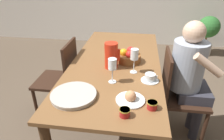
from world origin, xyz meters
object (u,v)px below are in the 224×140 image
at_px(wine_glass_water, 134,55).
at_px(fruit_bowl, 129,56).
at_px(serving_tray, 74,95).
at_px(jam_jar_red, 152,105).
at_px(chair_opposite, 61,78).
at_px(jam_jar_amber, 125,112).
at_px(chair_person_side, 177,93).
at_px(potted_plant, 208,32).
at_px(red_pitcher, 111,55).
at_px(bread_plate, 130,98).
at_px(person_seated, 190,73).
at_px(teacup_near_person, 150,78).
at_px(wine_glass_juice, 112,65).

bearing_deg(wine_glass_water, fruit_bowl, 104.57).
distance_m(serving_tray, jam_jar_red, 0.55).
height_order(chair_opposite, jam_jar_red, chair_opposite).
distance_m(jam_jar_amber, jam_jar_red, 0.20).
relative_size(chair_person_side, potted_plant, 1.20).
height_order(chair_person_side, red_pitcher, red_pitcher).
relative_size(red_pitcher, fruit_bowl, 1.03).
bearing_deg(fruit_bowl, jam_jar_amber, -88.07).
relative_size(fruit_bowl, potted_plant, 0.30).
xyz_separation_m(chair_person_side, serving_tray, (-0.84, -0.55, 0.28)).
height_order(wine_glass_water, bread_plate, wine_glass_water).
bearing_deg(potted_plant, person_seated, -109.74).
relative_size(chair_opposite, bread_plate, 4.44).
bearing_deg(wine_glass_water, chair_person_side, 15.56).
bearing_deg(bread_plate, red_pitcher, 112.88).
bearing_deg(person_seated, potted_plant, 160.26).
bearing_deg(person_seated, chair_opposite, -94.68).
relative_size(chair_person_side, jam_jar_red, 12.92).
height_order(person_seated, serving_tray, person_seated).
height_order(person_seated, jam_jar_amber, person_seated).
relative_size(wine_glass_water, jam_jar_amber, 3.11).
relative_size(chair_opposite, jam_jar_amber, 12.92).
bearing_deg(teacup_near_person, jam_jar_red, -89.37).
distance_m(chair_person_side, chair_opposite, 1.23).
relative_size(wine_glass_water, teacup_near_person, 1.49).
bearing_deg(wine_glass_water, bread_plate, -90.41).
distance_m(chair_opposite, wine_glass_juice, 0.88).
xyz_separation_m(person_seated, jam_jar_amber, (-0.55, -0.73, 0.08)).
bearing_deg(chair_person_side, jam_jar_amber, -33.17).
bearing_deg(wine_glass_water, wine_glass_juice, -130.49).
relative_size(red_pitcher, bread_plate, 1.16).
bearing_deg(chair_opposite, wine_glass_water, -107.41).
xyz_separation_m(red_pitcher, serving_tray, (-0.20, -0.50, -0.11)).
bearing_deg(wine_glass_water, potted_plant, 60.99).
relative_size(serving_tray, jam_jar_red, 4.68).
distance_m(wine_glass_juice, teacup_near_person, 0.33).
bearing_deg(potted_plant, jam_jar_red, -112.34).
distance_m(chair_opposite, jam_jar_amber, 1.17).
distance_m(serving_tray, jam_jar_amber, 0.41).
xyz_separation_m(wine_glass_water, teacup_near_person, (0.14, -0.13, -0.14)).
xyz_separation_m(person_seated, wine_glass_water, (-0.52, -0.14, 0.21)).
distance_m(chair_person_side, bread_plate, 0.75).
height_order(wine_glass_water, teacup_near_person, wine_glass_water).
xyz_separation_m(chair_person_side, wine_glass_water, (-0.43, -0.12, 0.43)).
height_order(teacup_near_person, fruit_bowl, fruit_bowl).
bearing_deg(serving_tray, jam_jar_amber, -21.87).
relative_size(serving_tray, potted_plant, 0.44).
bearing_deg(chair_opposite, potted_plant, -44.70).
relative_size(jam_jar_amber, potted_plant, 0.09).
distance_m(red_pitcher, jam_jar_red, 0.66).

